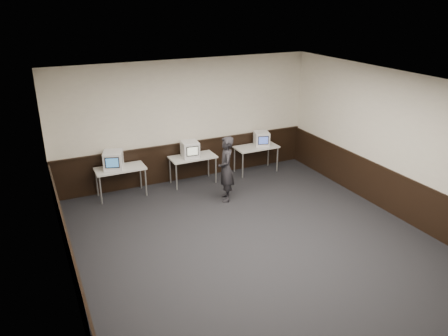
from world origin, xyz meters
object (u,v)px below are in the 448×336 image
object	(u,v)px
emac_center	(190,149)
emac_right	(262,139)
desk_left	(120,171)
desk_right	(256,149)
emac_left	(113,160)
person	(226,169)
desk_center	(193,159)

from	to	relation	value
emac_center	emac_right	size ratio (longest dim) A/B	0.96
desk_left	desk_right	world-z (taller)	same
desk_right	emac_left	bearing A→B (deg)	179.98
desk_right	person	distance (m)	2.03
desk_center	emac_center	bearing A→B (deg)	-171.61
desk_center	emac_right	size ratio (longest dim) A/B	2.38
desk_center	desk_right	size ratio (longest dim) A/B	1.00
person	emac_left	bearing A→B (deg)	-100.39
emac_center	emac_right	bearing A→B (deg)	5.16
desk_left	desk_center	size ratio (longest dim) A/B	1.00
emac_center	person	world-z (taller)	person
desk_right	emac_left	distance (m)	3.95
emac_center	person	xyz separation A→B (m)	(0.42, -1.29, -0.16)
desk_left	emac_right	size ratio (longest dim) A/B	2.38
desk_right	emac_right	world-z (taller)	emac_right
desk_center	emac_center	world-z (taller)	emac_center
desk_left	emac_center	distance (m)	1.85
desk_left	person	world-z (taller)	person
emac_left	person	size ratio (longest dim) A/B	0.36
desk_right	emac_center	bearing A→B (deg)	-179.70
desk_center	emac_right	bearing A→B (deg)	0.16
emac_right	person	size ratio (longest dim) A/B	0.31
desk_center	person	size ratio (longest dim) A/B	0.75
emac_right	person	xyz separation A→B (m)	(-1.72, -1.30, -0.14)
desk_center	person	xyz separation A→B (m)	(0.35, -1.30, 0.13)
desk_left	emac_right	distance (m)	3.97
emac_center	emac_right	xyz separation A→B (m)	(2.13, 0.02, -0.01)
emac_center	emac_right	distance (m)	2.13
emac_center	person	bearing A→B (deg)	-67.26
emac_left	emac_right	size ratio (longest dim) A/B	1.15
emac_left	emac_center	world-z (taller)	emac_left
desk_center	emac_left	distance (m)	2.06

